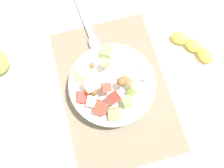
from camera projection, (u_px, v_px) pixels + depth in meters
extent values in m
plane|color=silver|center=(115.00, 89.00, 0.72)|extent=(2.40, 2.40, 0.00)
cube|color=#756B56|center=(115.00, 89.00, 0.71)|extent=(0.45, 0.31, 0.01)
cylinder|color=white|center=(112.00, 86.00, 0.68)|extent=(0.22, 0.22, 0.06)
torus|color=white|center=(112.00, 83.00, 0.66)|extent=(0.24, 0.24, 0.02)
cube|color=red|center=(82.00, 98.00, 0.64)|extent=(0.04, 0.05, 0.04)
cube|color=red|center=(114.00, 98.00, 0.60)|extent=(0.04, 0.04, 0.03)
sphere|color=brown|center=(122.00, 82.00, 0.62)|extent=(0.03, 0.04, 0.03)
cube|color=#BC3828|center=(106.00, 87.00, 0.61)|extent=(0.03, 0.03, 0.03)
cube|color=beige|center=(141.00, 75.00, 0.64)|extent=(0.04, 0.04, 0.04)
cube|color=beige|center=(92.00, 101.00, 0.62)|extent=(0.04, 0.04, 0.03)
cube|color=beige|center=(91.00, 84.00, 0.62)|extent=(0.05, 0.05, 0.04)
cube|color=#A3CC6B|center=(105.00, 63.00, 0.64)|extent=(0.03, 0.03, 0.03)
sphere|color=brown|center=(92.00, 65.00, 0.65)|extent=(0.02, 0.03, 0.02)
cube|color=#BC3828|center=(100.00, 107.00, 0.61)|extent=(0.05, 0.05, 0.04)
cube|color=beige|center=(131.00, 77.00, 0.62)|extent=(0.05, 0.05, 0.05)
cube|color=#9EC656|center=(114.00, 114.00, 0.62)|extent=(0.04, 0.03, 0.03)
cube|color=beige|center=(81.00, 73.00, 0.65)|extent=(0.05, 0.06, 0.05)
cube|color=#93C160|center=(127.00, 102.00, 0.62)|extent=(0.03, 0.03, 0.03)
sphere|color=brown|center=(94.00, 92.00, 0.62)|extent=(0.03, 0.03, 0.03)
cube|color=#A3CC6B|center=(133.00, 90.00, 0.62)|extent=(0.03, 0.04, 0.04)
cube|color=#9EC656|center=(105.00, 52.00, 0.67)|extent=(0.05, 0.05, 0.03)
ellipsoid|color=#B7B7BC|center=(95.00, 43.00, 0.75)|extent=(0.06, 0.04, 0.01)
cube|color=#B7B7BC|center=(83.00, 14.00, 0.78)|extent=(0.20, 0.04, 0.01)
ellipsoid|color=yellow|center=(205.00, 55.00, 0.73)|extent=(0.06, 0.05, 0.04)
ellipsoid|color=yellow|center=(193.00, 45.00, 0.74)|extent=(0.07, 0.06, 0.04)
ellipsoid|color=yellow|center=(180.00, 38.00, 0.75)|extent=(0.06, 0.07, 0.04)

